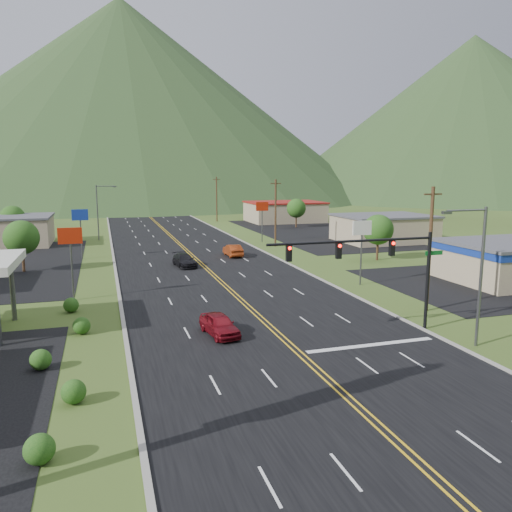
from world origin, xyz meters
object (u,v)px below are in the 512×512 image
object	(u,v)px
streetlight_west	(99,209)
car_red_far	(233,251)
car_dark_mid	(185,261)
streetlight_east	(477,268)
car_red_near	(219,325)
traffic_signal	(378,259)

from	to	relation	value
streetlight_west	car_red_far	xyz separation A→B (m)	(16.78, -21.90, -4.40)
car_red_far	car_dark_mid	bearing A→B (deg)	35.29
streetlight_east	car_red_near	size ratio (longest dim) A/B	2.08
traffic_signal	car_red_near	world-z (taller)	traffic_signal
traffic_signal	car_red_near	bearing A→B (deg)	164.38
streetlight_east	car_red_near	bearing A→B (deg)	155.43
streetlight_west	car_red_far	world-z (taller)	streetlight_west
traffic_signal	car_red_far	size ratio (longest dim) A/B	2.76
car_dark_mid	car_red_near	bearing A→B (deg)	-100.47
traffic_signal	streetlight_east	xyz separation A→B (m)	(4.70, -4.00, -0.15)
traffic_signal	car_red_far	world-z (taller)	traffic_signal
streetlight_west	streetlight_east	bearing A→B (deg)	-69.14
car_dark_mid	car_red_far	xyz separation A→B (m)	(7.30, 5.36, 0.05)
traffic_signal	car_dark_mid	xyz separation A→B (m)	(-8.68, 28.75, -4.60)
car_red_near	car_dark_mid	xyz separation A→B (m)	(1.73, 25.84, -0.01)
streetlight_west	car_red_far	distance (m)	27.94
streetlight_east	car_dark_mid	size ratio (longest dim) A/B	1.79
car_dark_mid	car_red_far	bearing A→B (deg)	29.65
car_red_near	streetlight_west	bearing A→B (deg)	89.32
traffic_signal	streetlight_east	size ratio (longest dim) A/B	1.46
streetlight_east	car_red_far	size ratio (longest dim) A/B	1.90
traffic_signal	streetlight_west	world-z (taller)	streetlight_west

